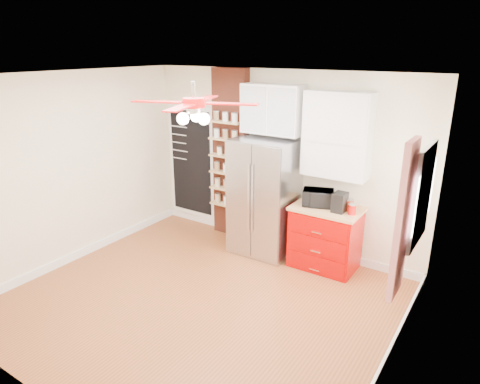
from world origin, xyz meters
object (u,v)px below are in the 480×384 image
Objects in this scene: red_cabinet at (325,237)px; toaster_oven at (318,198)px; canister_left at (352,210)px; pantry_jar_oats at (220,151)px; fridge at (264,197)px; coffee_maker at (340,202)px; ceiling_fan at (194,103)px.

red_cabinet is 0.58m from toaster_oven.
pantry_jar_oats reaches higher than canister_left.
fridge is 1.86× the size of red_cabinet.
red_cabinet is at bearing -16.17° from toaster_oven.
canister_left is (0.51, -0.06, -0.05)m from toaster_oven.
toaster_oven is (0.83, 0.04, 0.14)m from fridge.
canister_left is at bearing -0.85° from fridge.
fridge is 0.84m from toaster_oven.
coffee_maker reaches higher than toaster_oven.
ceiling_fan reaches higher than coffee_maker.
canister_left is at bearing -26.75° from toaster_oven.
fridge is 6.69× the size of coffee_maker.
toaster_oven is at bearing -176.17° from red_cabinet.
pantry_jar_oats reaches higher than red_cabinet.
canister_left is (1.34, -0.02, 0.09)m from fridge.
canister_left is 2.31m from pantry_jar_oats.
ceiling_fan reaches higher than canister_left.
ceiling_fan is at bearing -128.70° from canister_left.
red_cabinet is 2.75m from ceiling_fan.
pantry_jar_oats reaches higher than toaster_oven.
red_cabinet is 2.26× the size of toaster_oven.
fridge is at bearing -179.57° from coffee_maker.
ceiling_fan reaches higher than red_cabinet.
coffee_maker is at bearing 175.83° from canister_left.
fridge is 1.06m from red_cabinet.
toaster_oven is 0.52m from canister_left.
fridge is at bearing -9.29° from pantry_jar_oats.
coffee_maker is 2.25× the size of pantry_jar_oats.
canister_left is at bearing -10.69° from red_cabinet.
fridge is at bearing 179.15° from canister_left.
red_cabinet is 0.61m from coffee_maker.
red_cabinet is at bearing 2.95° from fridge.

